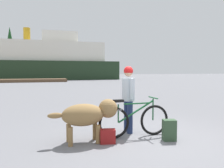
% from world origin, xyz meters
% --- Properties ---
extents(ground_plane, '(160.00, 160.00, 0.00)m').
position_xyz_m(ground_plane, '(0.00, 0.00, 0.00)').
color(ground_plane, slate).
extents(bicycle, '(1.74, 0.44, 0.92)m').
position_xyz_m(bicycle, '(-0.40, 0.30, 0.39)').
color(bicycle, black).
rests_on(bicycle, ground_plane).
extents(person_cyclist, '(0.32, 0.53, 1.65)m').
position_xyz_m(person_cyclist, '(-0.38, 0.71, 0.99)').
color(person_cyclist, navy).
rests_on(person_cyclist, ground_plane).
extents(dog, '(1.50, 0.56, 0.92)m').
position_xyz_m(dog, '(-1.49, 0.24, 0.61)').
color(dog, olive).
rests_on(dog, ground_plane).
extents(backpack, '(0.32, 0.26, 0.47)m').
position_xyz_m(backpack, '(0.24, -0.19, 0.23)').
color(backpack, '#334C33').
rests_on(backpack, ground_plane).
extents(handbag_pannier, '(0.35, 0.24, 0.30)m').
position_xyz_m(handbag_pannier, '(-1.12, 0.04, 0.15)').
color(handbag_pannier, maroon).
rests_on(handbag_pannier, ground_plane).
extents(dock_pier, '(15.89, 2.85, 0.40)m').
position_xyz_m(dock_pier, '(-7.11, 27.41, 0.20)').
color(dock_pier, brown).
rests_on(dock_pier, ground_plane).
extents(ferry_boat, '(24.10, 8.90, 8.67)m').
position_xyz_m(ferry_boat, '(-1.68, 36.12, 3.04)').
color(ferry_boat, '#1E331E').
rests_on(ferry_boat, ground_plane).
extents(sailboat_moored, '(8.02, 2.24, 8.08)m').
position_xyz_m(sailboat_moored, '(3.23, 39.87, 0.49)').
color(sailboat_moored, navy).
rests_on(sailboat_moored, ground_plane).
extents(pine_tree_far_left, '(3.22, 3.22, 11.69)m').
position_xyz_m(pine_tree_far_left, '(-9.34, 53.00, 7.05)').
color(pine_tree_far_left, '#4C331E').
rests_on(pine_tree_far_left, ground_plane).
extents(pine_tree_center, '(4.04, 4.04, 8.68)m').
position_xyz_m(pine_tree_center, '(-0.72, 52.04, 5.37)').
color(pine_tree_center, '#4C331E').
rests_on(pine_tree_center, ground_plane).
extents(pine_tree_far_right, '(3.54, 3.54, 10.92)m').
position_xyz_m(pine_tree_far_right, '(6.01, 53.10, 7.01)').
color(pine_tree_far_right, '#4C331E').
rests_on(pine_tree_far_right, ground_plane).
extents(pine_tree_mid_back, '(3.79, 3.79, 8.30)m').
position_xyz_m(pine_tree_mid_back, '(-9.26, 57.97, 5.20)').
color(pine_tree_mid_back, '#4C331E').
rests_on(pine_tree_mid_back, ground_plane).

